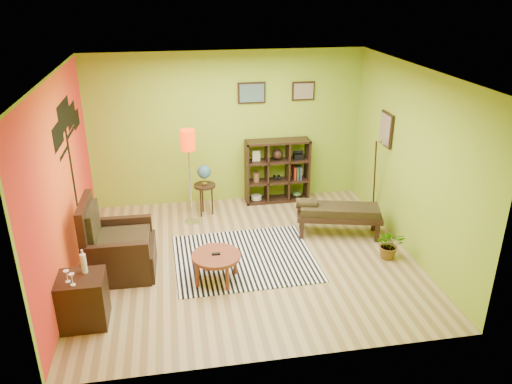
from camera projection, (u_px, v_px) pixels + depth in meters
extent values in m
plane|color=tan|center=(247.00, 258.00, 7.62)|extent=(5.00, 5.00, 0.00)
cube|color=#8BAD28|center=(227.00, 129.00, 9.10)|extent=(5.00, 0.04, 2.80)
cube|color=#8BAD28|center=(281.00, 250.00, 5.03)|extent=(5.00, 0.04, 2.80)
cube|color=#8BAD28|center=(62.00, 183.00, 6.67)|extent=(0.04, 4.50, 2.80)
cube|color=#8BAD28|center=(411.00, 162.00, 7.46)|extent=(0.04, 4.50, 2.80)
cube|color=white|center=(245.00, 72.00, 6.51)|extent=(5.00, 4.50, 0.04)
cube|color=#FF521A|center=(63.00, 183.00, 6.67)|extent=(0.01, 4.45, 2.75)
cube|color=black|center=(75.00, 191.00, 7.31)|extent=(0.01, 0.14, 2.10)
cube|color=black|center=(58.00, 135.00, 6.47)|extent=(0.01, 0.65, 0.32)
cube|color=black|center=(64.00, 115.00, 6.91)|extent=(0.01, 0.85, 0.40)
cube|color=black|center=(71.00, 115.00, 7.42)|extent=(0.01, 0.70, 0.32)
cube|color=black|center=(76.00, 119.00, 7.79)|extent=(0.01, 0.50, 0.26)
cube|color=black|center=(252.00, 93.00, 8.89)|extent=(0.50, 0.03, 0.38)
cube|color=#4F7065|center=(252.00, 93.00, 8.87)|extent=(0.44, 0.01, 0.32)
cube|color=black|center=(303.00, 91.00, 9.04)|extent=(0.42, 0.03, 0.34)
cube|color=#9A8467|center=(304.00, 91.00, 9.02)|extent=(0.36, 0.01, 0.28)
cube|color=black|center=(386.00, 129.00, 8.17)|extent=(0.03, 0.44, 0.56)
cube|color=#9A8467|center=(385.00, 129.00, 8.17)|extent=(0.01, 0.38, 0.50)
cylinder|color=black|center=(374.00, 179.00, 8.49)|extent=(0.23, 0.34, 1.46)
cone|color=silver|center=(382.00, 140.00, 8.07)|extent=(0.08, 0.09, 0.16)
cube|color=white|center=(244.00, 258.00, 7.60)|extent=(2.14, 1.83, 0.01)
cylinder|color=brown|center=(216.00, 256.00, 6.89)|extent=(0.68, 0.68, 0.05)
cylinder|color=brown|center=(235.00, 263.00, 7.12)|extent=(0.05, 0.05, 0.37)
cylinder|color=brown|center=(206.00, 260.00, 7.20)|extent=(0.05, 0.05, 0.37)
cylinder|color=brown|center=(227.00, 279.00, 6.74)|extent=(0.05, 0.05, 0.37)
cylinder|color=brown|center=(197.00, 275.00, 6.82)|extent=(0.05, 0.05, 0.37)
cube|color=black|center=(216.00, 254.00, 6.87)|extent=(0.12, 0.05, 0.02)
cube|color=black|center=(123.00, 258.00, 7.19)|extent=(0.93, 0.91, 0.41)
cube|color=black|center=(89.00, 238.00, 6.99)|extent=(0.12, 0.89, 1.14)
cube|color=black|center=(119.00, 266.00, 6.76)|extent=(0.83, 0.12, 0.66)
cube|color=black|center=(125.00, 237.00, 7.53)|extent=(0.83, 0.12, 0.66)
cube|color=#DDB75B|center=(123.00, 241.00, 7.09)|extent=(0.74, 0.72, 0.15)
cube|color=#DDB75B|center=(93.00, 225.00, 6.92)|extent=(0.11, 0.67, 0.52)
cube|color=black|center=(83.00, 300.00, 6.06)|extent=(0.55, 0.50, 0.65)
cylinder|color=white|center=(84.00, 264.00, 5.98)|extent=(0.07, 0.07, 0.25)
cylinder|color=white|center=(82.00, 252.00, 5.92)|extent=(0.02, 0.02, 0.07)
cylinder|color=white|center=(68.00, 282.00, 5.84)|extent=(0.06, 0.06, 0.01)
cylinder|color=white|center=(67.00, 278.00, 5.82)|extent=(0.01, 0.01, 0.09)
cone|color=white|center=(66.00, 273.00, 5.79)|extent=(0.07, 0.07, 0.06)
cylinder|color=white|center=(73.00, 285.00, 5.77)|extent=(0.06, 0.06, 0.01)
cylinder|color=white|center=(72.00, 281.00, 5.75)|extent=(0.01, 0.01, 0.09)
cone|color=white|center=(72.00, 276.00, 5.73)|extent=(0.07, 0.07, 0.06)
cylinder|color=silver|center=(192.00, 222.00, 8.71)|extent=(0.25, 0.25, 0.03)
cylinder|color=silver|center=(190.00, 181.00, 8.41)|extent=(0.02, 0.02, 1.55)
cylinder|color=red|center=(188.00, 140.00, 8.13)|extent=(0.24, 0.24, 0.34)
cylinder|color=black|center=(205.00, 186.00, 8.81)|extent=(0.39, 0.39, 0.04)
cylinder|color=black|center=(212.00, 201.00, 8.92)|extent=(0.03, 0.03, 0.54)
cylinder|color=black|center=(203.00, 198.00, 9.02)|extent=(0.03, 0.03, 0.54)
cylinder|color=black|center=(201.00, 203.00, 8.82)|extent=(0.03, 0.03, 0.54)
cylinder|color=gold|center=(205.00, 184.00, 8.79)|extent=(0.10, 0.10, 0.02)
cylinder|color=gold|center=(204.00, 181.00, 8.77)|extent=(0.02, 0.02, 0.10)
sphere|color=#253F95|center=(204.00, 172.00, 8.70)|extent=(0.24, 0.24, 0.24)
cube|color=black|center=(247.00, 173.00, 9.27)|extent=(0.04, 0.35, 1.20)
cube|color=black|center=(307.00, 169.00, 9.45)|extent=(0.04, 0.35, 1.20)
cube|color=black|center=(277.00, 199.00, 9.59)|extent=(1.20, 0.35, 0.04)
cube|color=black|center=(278.00, 141.00, 9.13)|extent=(1.20, 0.35, 0.04)
cube|color=black|center=(267.00, 172.00, 9.33)|extent=(0.03, 0.33, 1.12)
cube|color=black|center=(288.00, 170.00, 9.39)|extent=(0.03, 0.33, 1.12)
cube|color=black|center=(277.00, 181.00, 9.44)|extent=(1.12, 0.33, 0.03)
cube|color=black|center=(277.00, 161.00, 9.28)|extent=(1.12, 0.33, 0.03)
cylinder|color=beige|center=(256.00, 197.00, 9.50)|extent=(0.20, 0.20, 0.07)
sphere|color=black|center=(278.00, 154.00, 9.23)|extent=(0.20, 0.20, 0.20)
cube|color=black|center=(298.00, 156.00, 9.32)|extent=(0.18, 0.15, 0.10)
cylinder|color=black|center=(275.00, 178.00, 9.40)|extent=(0.06, 0.12, 0.06)
cylinder|color=black|center=(279.00, 177.00, 9.42)|extent=(0.06, 0.12, 0.06)
ellipsoid|color=#384C26|center=(297.00, 194.00, 9.62)|extent=(0.18, 0.18, 0.09)
cylinder|color=brown|center=(256.00, 177.00, 9.34)|extent=(0.12, 0.12, 0.18)
cube|color=beige|center=(256.00, 156.00, 9.17)|extent=(0.14, 0.03, 0.20)
cube|color=maroon|center=(294.00, 173.00, 9.44)|extent=(0.04, 0.18, 0.26)
cube|color=#1E4C1E|center=(297.00, 173.00, 9.44)|extent=(0.04, 0.18, 0.26)
cube|color=navy|center=(300.00, 173.00, 9.45)|extent=(0.04, 0.18, 0.26)
cube|color=black|center=(339.00, 216.00, 8.17)|extent=(1.45, 0.81, 0.08)
cube|color=#DDB75B|center=(339.00, 210.00, 8.13)|extent=(1.34, 0.73, 0.14)
cylinder|color=#DDB75B|center=(307.00, 203.00, 8.13)|extent=(0.38, 0.25, 0.18)
cube|color=black|center=(374.00, 222.00, 8.39)|extent=(0.08, 0.08, 0.30)
cube|color=black|center=(301.00, 220.00, 8.47)|extent=(0.08, 0.08, 0.30)
cube|color=black|center=(377.00, 233.00, 8.03)|extent=(0.08, 0.08, 0.30)
cube|color=black|center=(302.00, 230.00, 8.11)|extent=(0.08, 0.08, 0.30)
imported|color=#26661E|center=(389.00, 247.00, 7.55)|extent=(0.52, 0.56, 0.36)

